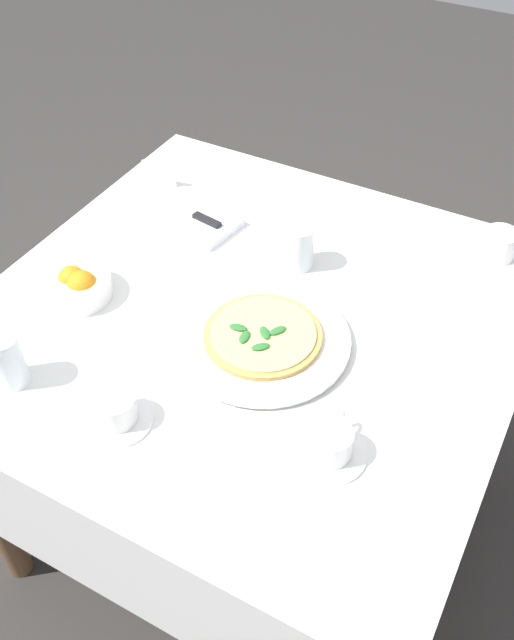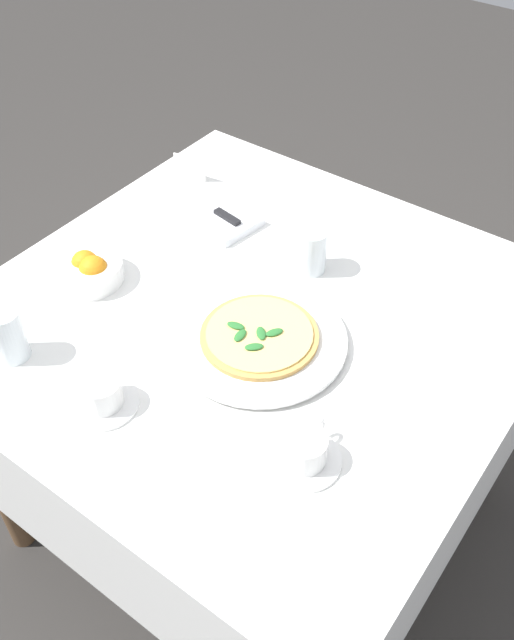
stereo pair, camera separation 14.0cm
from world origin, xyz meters
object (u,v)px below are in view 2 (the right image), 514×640
object	(u,v)px
dinner_knife	(213,208)
menu_card	(190,167)
coffee_cup_right_edge	(304,451)
water_glass_near_right	(311,253)
napkin_folded	(214,214)
coffee_cup_back_corner	(101,394)
pizza	(259,335)
water_glass_center_back	(8,337)
pizza_plate	(259,340)
citrus_bowl	(89,270)

from	to	relation	value
dinner_knife	menu_card	size ratio (longest dim) A/B	2.18
coffee_cup_right_edge	water_glass_near_right	distance (m)	0.51
menu_card	water_glass_near_right	bearing A→B (deg)	155.33
napkin_folded	dinner_knife	world-z (taller)	dinner_knife
coffee_cup_right_edge	napkin_folded	world-z (taller)	coffee_cup_right_edge
coffee_cup_back_corner	menu_card	bearing A→B (deg)	-61.59
water_glass_near_right	dinner_knife	size ratio (longest dim) A/B	0.52
pizza	dinner_knife	distance (m)	0.44
coffee_cup_right_edge	menu_card	world-z (taller)	menu_card
water_glass_center_back	napkin_folded	size ratio (longest dim) A/B	0.46
water_glass_near_right	water_glass_center_back	distance (m)	0.64
pizza_plate	water_glass_near_right	distance (m)	0.26
pizza	water_glass_center_back	size ratio (longest dim) A/B	2.10
pizza	citrus_bowl	xyz separation A→B (m)	(0.41, 0.06, 0.00)
coffee_cup_right_edge	napkin_folded	bearing A→B (deg)	-39.03
citrus_bowl	pizza	bearing A→B (deg)	-171.85
water_glass_near_right	napkin_folded	xyz separation A→B (m)	(0.29, -0.03, -0.03)
citrus_bowl	menu_card	world-z (taller)	citrus_bowl
water_glass_near_right	water_glass_center_back	xyz separation A→B (m)	(0.32, 0.56, 0.01)
coffee_cup_right_edge	citrus_bowl	bearing A→B (deg)	-10.54
pizza	water_glass_near_right	size ratio (longest dim) A/B	2.28
coffee_cup_right_edge	napkin_folded	distance (m)	0.72
dinner_knife	citrus_bowl	bearing A→B (deg)	87.85
water_glass_near_right	napkin_folded	distance (m)	0.29
coffee_cup_right_edge	dinner_knife	distance (m)	0.73
pizza	dinner_knife	bearing A→B (deg)	-39.24
pizza_plate	citrus_bowl	world-z (taller)	citrus_bowl
coffee_cup_right_edge	menu_card	size ratio (longest dim) A/B	1.48
water_glass_center_back	citrus_bowl	distance (m)	0.25
coffee_cup_back_corner	menu_card	world-z (taller)	same
coffee_cup_right_edge	water_glass_center_back	bearing A→B (deg)	12.35
pizza_plate	napkin_folded	distance (m)	0.44
pizza_plate	pizza	world-z (taller)	pizza
pizza	citrus_bowl	bearing A→B (deg)	8.15
water_glass_center_back	coffee_cup_back_corner	bearing A→B (deg)	-175.95
water_glass_near_right	dinner_knife	distance (m)	0.30
water_glass_center_back	citrus_bowl	bearing A→B (deg)	-79.35
pizza_plate	water_glass_near_right	xyz separation A→B (m)	(0.05, -0.25, 0.03)
water_glass_center_back	menu_card	size ratio (longest dim) A/B	1.23
pizza_plate	citrus_bowl	distance (m)	0.41
dinner_knife	menu_card	bearing A→B (deg)	-23.31
water_glass_near_right	citrus_bowl	xyz separation A→B (m)	(0.36, 0.31, -0.02)
menu_card	pizza	bearing A→B (deg)	133.68
water_glass_center_back	napkin_folded	world-z (taller)	water_glass_center_back
menu_card	water_glass_center_back	bearing A→B (deg)	92.08
pizza_plate	water_glass_near_right	bearing A→B (deg)	-79.21
water_glass_center_back	menu_card	bearing A→B (deg)	-78.83
pizza	dinner_knife	world-z (taller)	pizza
coffee_cup_right_edge	napkin_folded	xyz separation A→B (m)	(0.56, -0.46, -0.02)
coffee_cup_back_corner	menu_card	distance (m)	0.76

